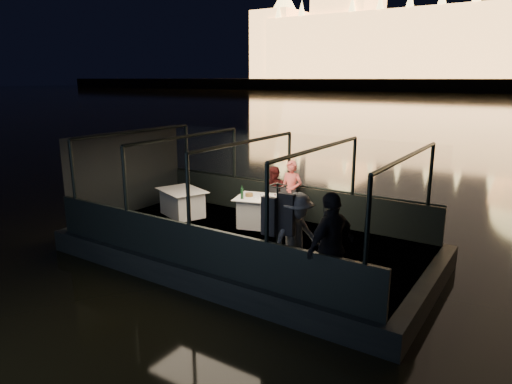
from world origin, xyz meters
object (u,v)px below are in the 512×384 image
Objects in this scene: chair_port_right at (284,207)px; person_man_maroon at (274,191)px; passenger_dark at (331,252)px; passenger_stripe at (297,236)px; chair_port_left at (269,205)px; coat_stand at (277,234)px; person_woman_coral at (291,194)px; wine_bottle at (242,193)px; dining_table_central at (265,212)px; dining_table_aft at (182,202)px.

chair_port_right is 0.62m from person_man_maroon.
passenger_stripe is at bearing -98.10° from passenger_dark.
passenger_stripe is at bearing -48.24° from chair_port_left.
person_woman_coral is at bearing 114.84° from coat_stand.
person_woman_coral is 4.86× the size of wine_bottle.
wine_bottle is at bearing -104.23° from chair_port_left.
passenger_dark is 4.14m from wine_bottle.
passenger_dark is (3.19, -3.44, 0.10)m from person_man_maroon.
person_woman_coral is at bearing 20.79° from person_man_maroon.
dining_table_central is 0.79m from wine_bottle.
person_man_maroon is 3.83m from passenger_stripe.
person_woman_coral is 0.97× the size of passenger_stripe.
wine_bottle is (-0.25, -0.87, 0.47)m from chair_port_left.
chair_port_left is 1.02m from wine_bottle.
coat_stand is at bearing -53.85° from dining_table_central.
dining_table_central is at bearing -115.51° from passenger_dark.
person_woman_coral is (-1.52, 3.29, -0.15)m from coat_stand.
chair_port_right is 2.74× the size of wine_bottle.
passenger_stripe reaches higher than chair_port_left.
passenger_dark is 5.66× the size of wine_bottle.
coat_stand is at bearing -68.05° from person_woman_coral.
chair_port_right is 0.48× the size of passenger_dark.
chair_port_left is at bearing 109.95° from dining_table_central.
passenger_stripe is 0.95m from passenger_dark.
dining_table_aft is (-2.42, -0.42, 0.00)m from dining_table_central.
passenger_stripe reaches higher than person_man_maroon.
passenger_dark is (1.15, -0.15, -0.05)m from coat_stand.
dining_table_central is at bearing 45.41° from wine_bottle.
person_man_maroon is (-0.00, 0.27, 0.30)m from chair_port_left.
passenger_dark reaches higher than chair_port_right.
coat_stand is 3.14m from wine_bottle.
chair_port_right reaches higher than dining_table_central.
person_man_maroon is 4.69m from passenger_dark.
wine_bottle reaches higher than dining_table_central.
coat_stand reaches higher than person_man_maroon.
dining_table_central is 1.02× the size of person_man_maroon.
person_woman_coral is 0.52m from person_man_maroon.
passenger_dark reaches higher than passenger_stripe.
chair_port_left is at bearing 57.41° from passenger_stripe.
chair_port_left is 0.46× the size of passenger_dark.
person_man_maroon is at bearing 77.68° from wine_bottle.
passenger_dark reaches higher than person_man_maroon.
coat_stand reaches higher than wine_bottle.
passenger_stripe is (1.85, -2.78, 0.40)m from chair_port_right.
person_man_maroon is at bearing 102.91° from dining_table_central.
chair_port_left is 4.51m from passenger_dark.
chair_port_left is at bearing -118.38° from passenger_dark.
dining_table_aft is 0.84× the size of person_woman_coral.
passenger_stripe reaches higher than dining_table_aft.
coat_stand is at bearing -43.16° from wine_bottle.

